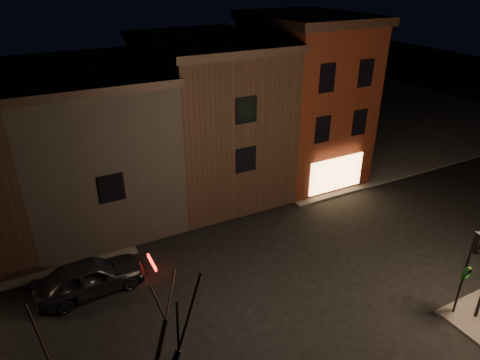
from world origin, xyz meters
name	(u,v)px	position (x,y,z in m)	size (l,w,h in m)	color
ground	(272,280)	(0.00, 0.00, 0.00)	(120.00, 120.00, 0.00)	black
sidewalk_far_right	(336,109)	(20.00, 20.00, 0.06)	(30.00, 30.00, 0.12)	#2D2B28
corner_building	(303,97)	(8.00, 9.47, 5.40)	(6.50, 8.50, 10.50)	#4D1A0D
row_building_a	(208,115)	(1.50, 10.50, 4.83)	(7.30, 10.30, 9.40)	black
row_building_b	(90,142)	(-5.75, 10.50, 4.33)	(7.80, 10.30, 8.40)	black
traffic_signal	(471,261)	(5.60, -5.51, 2.81)	(0.58, 0.38, 4.05)	black
parked_car_a	(90,277)	(-7.62, 3.12, 0.81)	(1.91, 4.74, 1.61)	black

